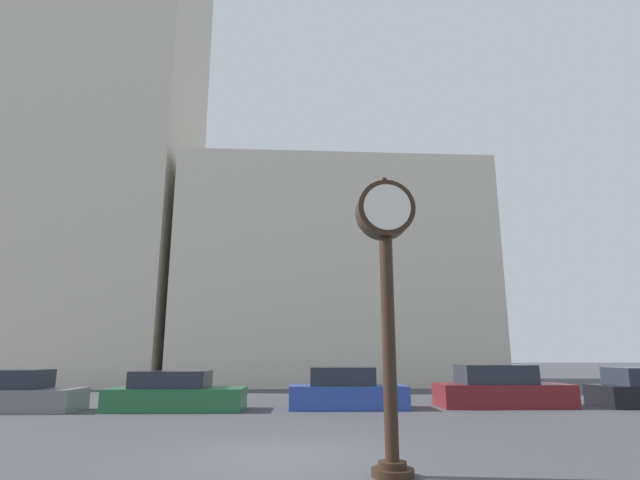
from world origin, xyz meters
name	(u,v)px	position (x,y,z in m)	size (l,w,h in m)	color
ground_plane	(281,457)	(0.00, 0.00, 0.00)	(200.00, 200.00, 0.00)	#424247
building_tall_tower	(104,106)	(-13.37, 24.00, 19.16)	(12.49, 12.00, 38.33)	beige
building_storefront_row	(331,279)	(2.93, 24.00, 6.79)	(18.93, 12.00, 13.58)	beige
street_clock	(386,268)	(1.70, -1.56, 3.19)	(0.96, 0.65, 4.77)	black
car_grey	(11,394)	(-8.87, 7.90, 0.55)	(4.32, 1.91, 1.31)	slate
car_green	(176,394)	(-3.60, 7.88, 0.53)	(4.46, 2.00, 1.27)	#236038
car_blue	(346,391)	(2.09, 8.08, 0.57)	(4.02, 1.88, 1.37)	#28429E
car_maroon	(500,389)	(7.59, 8.28, 0.60)	(4.61, 2.02, 1.44)	maroon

